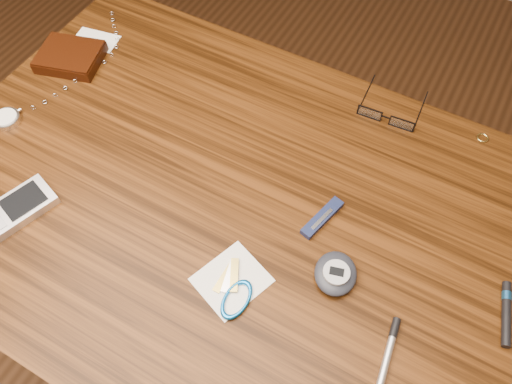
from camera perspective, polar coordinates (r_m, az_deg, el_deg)
ground at (r=1.48m, az=-1.88°, el=-16.27°), size 3.80×3.80×0.00m
desk at (r=0.88m, az=-3.04°, el=-4.35°), size 1.00×0.70×0.75m
wallet_and_card at (r=1.05m, az=-20.41°, el=14.33°), size 0.14×0.16×0.02m
eyeglasses at (r=0.91m, az=14.69°, el=8.36°), size 0.11×0.11×0.02m
gold_ring at (r=0.95m, az=24.47°, el=5.66°), size 0.02×0.02×0.00m
pocket_watch at (r=0.99m, az=-26.09°, el=7.92°), size 0.09×0.35×0.02m
pda_phone at (r=0.86m, az=-25.66°, el=-1.71°), size 0.09×0.13×0.02m
pedometer at (r=0.73m, az=9.09°, el=-9.16°), size 0.08×0.08×0.03m
notepad_keys at (r=0.72m, az=-2.53°, el=-11.11°), size 0.11×0.12×0.01m
pocket_knife at (r=0.77m, az=7.57°, el=-2.93°), size 0.04×0.09×0.01m
silver_pen at (r=0.71m, az=14.79°, el=-17.67°), size 0.03×0.13×0.01m
black_blue_pen at (r=0.79m, az=26.71°, el=-12.10°), size 0.03×0.09×0.01m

